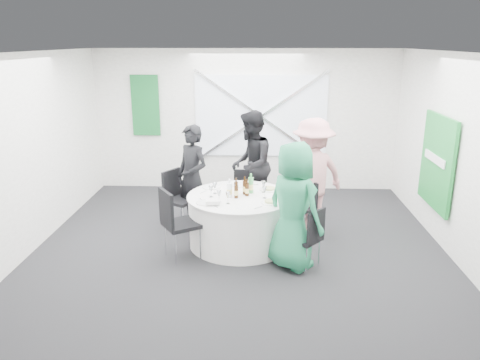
{
  "coord_description": "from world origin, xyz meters",
  "views": [
    {
      "loc": [
        0.27,
        -6.3,
        2.95
      ],
      "look_at": [
        0.0,
        0.2,
        1.0
      ],
      "focal_mm": 35.0,
      "sensor_mm": 36.0,
      "label": 1
    }
  ],
  "objects_px": {
    "chair_back_right": "(305,203)",
    "person_woman_pink": "(312,175)",
    "banquet_table": "(240,220)",
    "chair_back_left": "(177,194)",
    "chair_back": "(244,191)",
    "person_man_back": "(251,165)",
    "person_man_back_left": "(192,177)",
    "chair_front_left": "(175,219)",
    "green_water_bottle": "(251,185)",
    "chair_front_right": "(309,234)",
    "person_woman_green": "(294,206)",
    "clear_water_bottle": "(229,190)"
  },
  "relations": [
    {
      "from": "chair_back_right",
      "to": "person_woman_pink",
      "type": "relative_size",
      "value": 0.47
    },
    {
      "from": "banquet_table",
      "to": "person_woman_pink",
      "type": "height_order",
      "value": "person_woman_pink"
    },
    {
      "from": "person_woman_pink",
      "to": "chair_back_left",
      "type": "bearing_deg",
      "value": -30.32
    },
    {
      "from": "chair_back",
      "to": "person_man_back",
      "type": "bearing_deg",
      "value": 56.51
    },
    {
      "from": "person_man_back_left",
      "to": "person_woman_pink",
      "type": "relative_size",
      "value": 0.93
    },
    {
      "from": "chair_back_right",
      "to": "chair_front_left",
      "type": "xyz_separation_m",
      "value": [
        -1.87,
        -1.02,
        0.11
      ]
    },
    {
      "from": "chair_back",
      "to": "green_water_bottle",
      "type": "bearing_deg",
      "value": -80.34
    },
    {
      "from": "chair_front_right",
      "to": "chair_front_left",
      "type": "xyz_separation_m",
      "value": [
        -1.8,
        0.23,
        0.1
      ]
    },
    {
      "from": "person_man_back",
      "to": "person_woman_pink",
      "type": "relative_size",
      "value": 1.01
    },
    {
      "from": "person_woman_pink",
      "to": "person_woman_green",
      "type": "distance_m",
      "value": 1.4
    },
    {
      "from": "person_woman_green",
      "to": "chair_back_left",
      "type": "bearing_deg",
      "value": 6.68
    },
    {
      "from": "chair_back_left",
      "to": "person_man_back_left",
      "type": "bearing_deg",
      "value": -58.68
    },
    {
      "from": "person_man_back",
      "to": "chair_back",
      "type": "bearing_deg",
      "value": -28.56
    },
    {
      "from": "chair_back_right",
      "to": "clear_water_bottle",
      "type": "relative_size",
      "value": 3.11
    },
    {
      "from": "person_man_back",
      "to": "person_woman_green",
      "type": "height_order",
      "value": "person_man_back"
    },
    {
      "from": "person_woman_pink",
      "to": "chair_front_left",
      "type": "bearing_deg",
      "value": 1.22
    },
    {
      "from": "banquet_table",
      "to": "person_woman_green",
      "type": "xyz_separation_m",
      "value": [
        0.73,
        -0.71,
        0.48
      ]
    },
    {
      "from": "chair_back",
      "to": "chair_back_right",
      "type": "distance_m",
      "value": 1.12
    },
    {
      "from": "banquet_table",
      "to": "chair_front_right",
      "type": "distance_m",
      "value": 1.23
    },
    {
      "from": "chair_back_right",
      "to": "person_woman_green",
      "type": "height_order",
      "value": "person_woman_green"
    },
    {
      "from": "person_woman_green",
      "to": "green_water_bottle",
      "type": "height_order",
      "value": "person_woman_green"
    },
    {
      "from": "banquet_table",
      "to": "green_water_bottle",
      "type": "xyz_separation_m",
      "value": [
        0.16,
        0.14,
        0.5
      ]
    },
    {
      "from": "green_water_bottle",
      "to": "chair_back_left",
      "type": "bearing_deg",
      "value": 156.65
    },
    {
      "from": "banquet_table",
      "to": "person_woman_pink",
      "type": "bearing_deg",
      "value": 29.76
    },
    {
      "from": "banquet_table",
      "to": "chair_front_left",
      "type": "bearing_deg",
      "value": -147.49
    },
    {
      "from": "person_man_back_left",
      "to": "person_woman_green",
      "type": "bearing_deg",
      "value": -2.29
    },
    {
      "from": "chair_back",
      "to": "person_woman_green",
      "type": "distance_m",
      "value": 1.92
    },
    {
      "from": "chair_back_left",
      "to": "chair_front_right",
      "type": "distance_m",
      "value": 2.46
    },
    {
      "from": "green_water_bottle",
      "to": "clear_water_bottle",
      "type": "xyz_separation_m",
      "value": [
        -0.31,
        -0.21,
        -0.01
      ]
    },
    {
      "from": "banquet_table",
      "to": "person_woman_pink",
      "type": "distance_m",
      "value": 1.39
    },
    {
      "from": "green_water_bottle",
      "to": "clear_water_bottle",
      "type": "distance_m",
      "value": 0.37
    },
    {
      "from": "chair_back",
      "to": "green_water_bottle",
      "type": "height_order",
      "value": "green_water_bottle"
    },
    {
      "from": "chair_front_left",
      "to": "person_woman_pink",
      "type": "relative_size",
      "value": 0.56
    },
    {
      "from": "banquet_table",
      "to": "person_man_back",
      "type": "bearing_deg",
      "value": 83.56
    },
    {
      "from": "chair_back_left",
      "to": "person_woman_pink",
      "type": "height_order",
      "value": "person_woman_pink"
    },
    {
      "from": "banquet_table",
      "to": "person_woman_pink",
      "type": "relative_size",
      "value": 0.86
    },
    {
      "from": "chair_back_right",
      "to": "person_man_back",
      "type": "relative_size",
      "value": 0.46
    },
    {
      "from": "chair_back_left",
      "to": "chair_back_right",
      "type": "height_order",
      "value": "chair_back_left"
    },
    {
      "from": "person_man_back_left",
      "to": "person_woman_green",
      "type": "distance_m",
      "value": 2.05
    },
    {
      "from": "chair_back_left",
      "to": "person_man_back_left",
      "type": "xyz_separation_m",
      "value": [
        0.26,
        -0.0,
        0.29
      ]
    },
    {
      "from": "chair_back_left",
      "to": "chair_front_left",
      "type": "distance_m",
      "value": 1.23
    },
    {
      "from": "chair_back",
      "to": "chair_front_right",
      "type": "bearing_deg",
      "value": -61.8
    },
    {
      "from": "banquet_table",
      "to": "chair_back",
      "type": "distance_m",
      "value": 1.04
    },
    {
      "from": "chair_back_left",
      "to": "person_woman_pink",
      "type": "relative_size",
      "value": 0.52
    },
    {
      "from": "person_woman_green",
      "to": "person_man_back_left",
      "type": "bearing_deg",
      "value": 2.31
    },
    {
      "from": "chair_back_right",
      "to": "chair_front_right",
      "type": "height_order",
      "value": "chair_front_right"
    },
    {
      "from": "person_man_back_left",
      "to": "person_woman_pink",
      "type": "distance_m",
      "value": 1.91
    },
    {
      "from": "green_water_bottle",
      "to": "chair_front_left",
      "type": "bearing_deg",
      "value": -145.99
    },
    {
      "from": "person_woman_green",
      "to": "clear_water_bottle",
      "type": "relative_size",
      "value": 6.32
    },
    {
      "from": "chair_back_right",
      "to": "person_woman_pink",
      "type": "bearing_deg",
      "value": 119.95
    }
  ]
}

